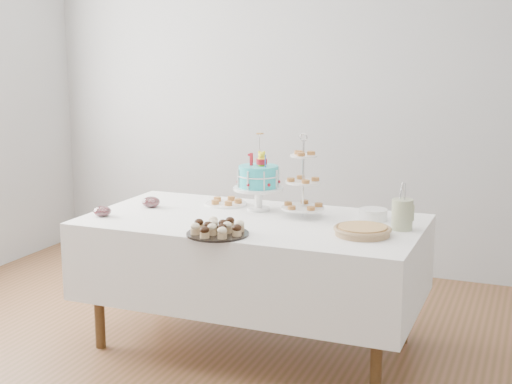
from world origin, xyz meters
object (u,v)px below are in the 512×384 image
at_px(table, 253,257).
at_px(pastry_plate, 226,202).
at_px(plate_stack, 373,214).
at_px(cupcake_tray, 218,228).
at_px(pie, 362,230).
at_px(jam_bowl_b, 151,202).
at_px(tiered_stand, 303,182).
at_px(utensil_pitcher, 402,213).
at_px(jam_bowl_a, 102,211).
at_px(birthday_cake, 259,190).

bearing_deg(table, pastry_plate, 136.17).
bearing_deg(plate_stack, cupcake_tray, -136.72).
distance_m(pie, jam_bowl_b, 1.39).
relative_size(tiered_stand, pastry_plate, 1.86).
bearing_deg(utensil_pitcher, jam_bowl_a, -166.83).
bearing_deg(plate_stack, utensil_pitcher, -40.29).
distance_m(pie, jam_bowl_a, 1.52).
relative_size(table, utensil_pitcher, 7.52).
height_order(birthday_cake, pie, birthday_cake).
bearing_deg(utensil_pitcher, birthday_cake, 172.26).
height_order(pie, pastry_plate, pie).
distance_m(plate_stack, utensil_pitcher, 0.26).
bearing_deg(plate_stack, jam_bowl_a, -161.12).
relative_size(pie, tiered_stand, 0.62).
xyz_separation_m(plate_stack, utensil_pitcher, (0.20, -0.17, 0.06)).
distance_m(tiered_stand, utensil_pitcher, 0.61).
bearing_deg(plate_stack, jam_bowl_b, -172.10).
relative_size(plate_stack, jam_bowl_b, 1.45).
bearing_deg(table, jam_bowl_b, 175.62).
bearing_deg(jam_bowl_b, tiered_stand, 6.23).
bearing_deg(jam_bowl_a, table, 17.64).
distance_m(cupcake_tray, pie, 0.76).
relative_size(table, plate_stack, 11.88).
bearing_deg(utensil_pitcher, cupcake_tray, -149.86).
bearing_deg(cupcake_tray, jam_bowl_a, 170.62).
bearing_deg(tiered_stand, pie, -33.68).
xyz_separation_m(pie, pastry_plate, (-0.97, 0.41, -0.01)).
relative_size(pie, jam_bowl_a, 2.96).
relative_size(birthday_cake, jam_bowl_a, 4.54).
bearing_deg(pie, plate_stack, 94.24).
height_order(table, plate_stack, plate_stack).
bearing_deg(utensil_pitcher, tiered_stand, 173.71).
distance_m(tiered_stand, pastry_plate, 0.59).
relative_size(pastry_plate, jam_bowl_b, 2.35).
relative_size(table, birthday_cake, 4.12).
distance_m(birthday_cake, pastry_plate, 0.28).
distance_m(tiered_stand, jam_bowl_b, 0.97).
height_order(pastry_plate, jam_bowl_b, jam_bowl_b).
xyz_separation_m(plate_stack, jam_bowl_b, (-1.35, -0.19, -0.00)).
relative_size(cupcake_tray, plate_stack, 2.05).
relative_size(birthday_cake, pie, 1.53).
bearing_deg(birthday_cake, tiered_stand, -4.17).
relative_size(cupcake_tray, tiered_stand, 0.68).
xyz_separation_m(pastry_plate, jam_bowl_a, (-0.54, -0.55, 0.01)).
bearing_deg(pastry_plate, pie, -22.95).
xyz_separation_m(table, utensil_pitcher, (0.84, 0.08, 0.32)).
relative_size(plate_stack, pastry_plate, 0.62).
height_order(plate_stack, jam_bowl_a, plate_stack).
bearing_deg(pie, tiered_stand, 146.32).
xyz_separation_m(table, pie, (0.67, -0.12, 0.25)).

